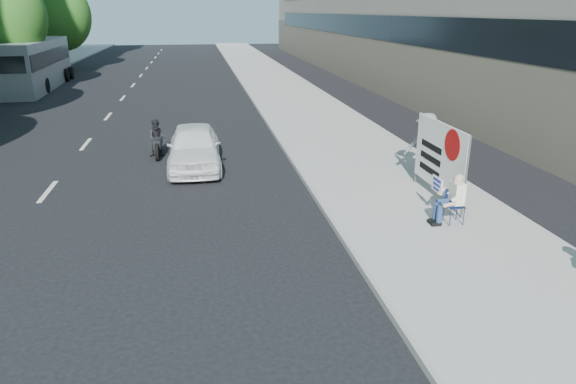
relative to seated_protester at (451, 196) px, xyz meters
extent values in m
plane|color=black|center=(-4.31, -3.27, -0.87)|extent=(160.00, 160.00, 0.00)
cube|color=#9C9992|center=(-0.31, 16.73, -0.80)|extent=(5.00, 120.00, 0.15)
cylinder|color=#382616|center=(-18.01, 26.73, 0.61)|extent=(0.30, 0.30, 2.97)
ellipsoid|color=#265516|center=(-18.01, 26.73, 4.02)|extent=(4.80, 4.80, 5.52)
cylinder|color=#382616|center=(-18.01, 40.73, 0.44)|extent=(0.30, 0.30, 2.62)
ellipsoid|color=#265516|center=(-18.01, 40.73, 3.91)|extent=(5.40, 5.40, 6.21)
cylinder|color=navy|center=(-0.07, -0.21, -0.50)|extent=(0.02, 0.02, 0.45)
cylinder|color=navy|center=(0.29, -0.21, -0.50)|extent=(0.02, 0.02, 0.45)
cylinder|color=navy|center=(-0.07, 0.15, -0.50)|extent=(0.02, 0.02, 0.45)
cylinder|color=navy|center=(0.29, 0.15, -0.50)|extent=(0.02, 0.02, 0.45)
cube|color=navy|center=(0.11, -0.03, -0.26)|extent=(0.40, 0.40, 0.03)
cube|color=navy|center=(0.11, 0.16, -0.07)|extent=(0.40, 0.02, 0.40)
cylinder|color=navy|center=(-0.11, -0.13, -0.17)|extent=(0.44, 0.17, 0.17)
cylinder|color=navy|center=(-0.33, -0.13, -0.40)|extent=(0.14, 0.14, 0.46)
cube|color=black|center=(-0.39, -0.13, -0.67)|extent=(0.26, 0.11, 0.10)
cylinder|color=navy|center=(-0.11, 0.07, -0.17)|extent=(0.44, 0.17, 0.17)
cylinder|color=navy|center=(-0.33, 0.07, -0.40)|extent=(0.14, 0.14, 0.46)
cube|color=black|center=(-0.39, 0.07, -0.67)|extent=(0.26, 0.11, 0.10)
cube|color=beige|center=(0.13, -0.03, 0.09)|extent=(0.26, 0.42, 0.56)
sphere|color=tan|center=(0.13, -0.03, 0.46)|extent=(0.23, 0.23, 0.23)
ellipsoid|color=gray|center=(0.15, -0.03, 0.49)|extent=(0.22, 0.24, 0.19)
ellipsoid|color=gray|center=(0.05, -0.03, 0.39)|extent=(0.10, 0.14, 0.13)
cylinder|color=beige|center=(0.01, -0.27, 0.06)|extent=(0.30, 0.10, 0.25)
cylinder|color=tan|center=(-0.19, -0.27, -0.12)|extent=(0.29, 0.09, 0.14)
cylinder|color=beige|center=(0.06, 0.23, 0.11)|extent=(0.26, 0.20, 0.32)
cylinder|color=tan|center=(-0.07, 0.37, 0.01)|extent=(0.30, 0.21, 0.18)
cube|color=white|center=(-0.14, 0.52, 0.14)|extent=(0.03, 0.55, 0.40)
imported|color=slate|center=(1.03, 3.84, 0.30)|extent=(1.51, 1.17, 2.05)
cylinder|color=#4C4C4C|center=(0.49, 0.26, 0.38)|extent=(0.06, 0.06, 2.20)
cylinder|color=#4C4C4C|center=(0.49, 3.26, 0.38)|extent=(0.06, 0.06, 2.20)
cube|color=white|center=(0.47, 1.76, 0.53)|extent=(0.04, 3.00, 1.90)
cylinder|color=#A50C0C|center=(0.44, 1.06, 1.03)|extent=(0.01, 0.84, 0.84)
cube|color=black|center=(0.44, 2.26, 0.68)|extent=(0.01, 1.30, 0.18)
cube|color=black|center=(0.44, 2.26, 0.33)|extent=(0.01, 1.30, 0.18)
cube|color=black|center=(0.44, 2.26, -0.02)|extent=(0.01, 1.30, 0.18)
imported|color=white|center=(-6.33, 6.55, -0.12)|extent=(1.84, 4.46, 1.51)
cylinder|color=black|center=(-7.70, 7.66, -0.55)|extent=(0.13, 0.64, 0.64)
cylinder|color=black|center=(-7.70, 9.06, -0.55)|extent=(0.13, 0.64, 0.64)
cube|color=black|center=(-7.70, 8.36, -0.32)|extent=(0.27, 1.20, 0.35)
imported|color=black|center=(-7.70, 8.26, -0.16)|extent=(0.70, 0.55, 1.42)
cube|color=gray|center=(-17.31, 28.23, 0.78)|extent=(2.87, 12.07, 3.30)
cube|color=black|center=(-18.58, 28.23, 1.33)|extent=(0.41, 11.50, 1.00)
cube|color=black|center=(-16.04, 28.23, 1.33)|extent=(0.41, 11.50, 1.00)
cube|color=black|center=(-17.31, 22.21, 1.33)|extent=(2.40, 0.13, 1.00)
cylinder|color=black|center=(-16.06, 23.73, -0.37)|extent=(0.28, 1.01, 1.00)
cylinder|color=black|center=(-18.56, 25.73, -0.37)|extent=(0.28, 1.01, 1.00)
cylinder|color=black|center=(-16.06, 25.73, -0.37)|extent=(0.28, 1.01, 1.00)
cylinder|color=black|center=(-18.56, 31.73, -0.37)|extent=(0.28, 1.01, 1.00)
cylinder|color=black|center=(-16.06, 31.73, -0.37)|extent=(0.28, 1.01, 1.00)
cylinder|color=black|center=(-18.56, 33.23, -0.37)|extent=(0.28, 1.01, 1.00)
cylinder|color=black|center=(-16.06, 33.23, -0.37)|extent=(0.28, 1.01, 1.00)
camera|label=1|loc=(-6.09, -11.16, 4.39)|focal=32.00mm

